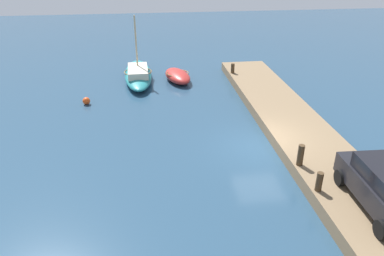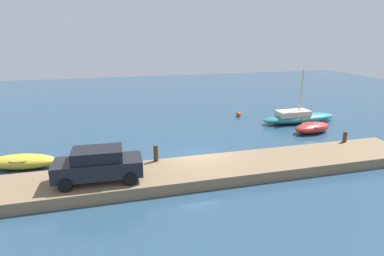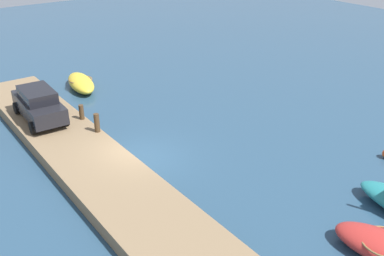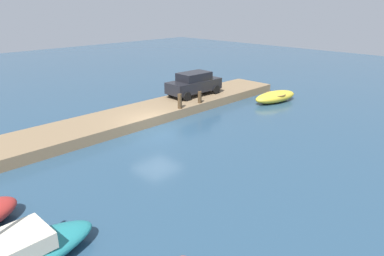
{
  "view_description": "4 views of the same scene",
  "coord_description": "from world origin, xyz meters",
  "px_view_note": "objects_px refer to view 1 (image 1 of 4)",
  "views": [
    {
      "loc": [
        -15.63,
        5.53,
        9.15
      ],
      "look_at": [
        0.83,
        3.43,
        0.89
      ],
      "focal_mm": 34.46,
      "sensor_mm": 36.0,
      "label": 1
    },
    {
      "loc": [
        -5.1,
        -17.61,
        7.67
      ],
      "look_at": [
        0.65,
        3.74,
        1.01
      ],
      "focal_mm": 29.34,
      "sensor_mm": 36.0,
      "label": 2
    },
    {
      "loc": [
        16.25,
        -8.87,
        10.51
      ],
      "look_at": [
        -0.05,
        3.09,
        0.72
      ],
      "focal_mm": 41.84,
      "sensor_mm": 36.0,
      "label": 3
    },
    {
      "loc": [
        12.24,
        15.19,
        7.11
      ],
      "look_at": [
        0.0,
        3.02,
        0.9
      ],
      "focal_mm": 32.73,
      "sensor_mm": 36.0,
      "label": 4
    }
  ],
  "objects_px": {
    "mooring_post_mid_west": "(301,155)",
    "marker_buoy": "(86,101)",
    "rowboat_red": "(178,76)",
    "parked_car": "(384,187)",
    "sailboat_teal": "(138,74)",
    "mooring_post_west": "(319,182)",
    "mooring_post_mid_east": "(233,68)"
  },
  "relations": [
    {
      "from": "mooring_post_west",
      "to": "mooring_post_mid_east",
      "type": "xyz_separation_m",
      "value": [
        14.79,
        0.0,
        -0.04
      ]
    },
    {
      "from": "rowboat_red",
      "to": "mooring_post_mid_east",
      "type": "height_order",
      "value": "mooring_post_mid_east"
    },
    {
      "from": "mooring_post_west",
      "to": "mooring_post_mid_west",
      "type": "xyz_separation_m",
      "value": [
        1.87,
        0.0,
        0.08
      ]
    },
    {
      "from": "mooring_post_mid_east",
      "to": "mooring_post_west",
      "type": "bearing_deg",
      "value": 180.0
    },
    {
      "from": "rowboat_red",
      "to": "mooring_post_mid_west",
      "type": "distance_m",
      "value": 13.96
    },
    {
      "from": "mooring_post_west",
      "to": "marker_buoy",
      "type": "relative_size",
      "value": 1.69
    },
    {
      "from": "marker_buoy",
      "to": "rowboat_red",
      "type": "bearing_deg",
      "value": -58.75
    },
    {
      "from": "parked_car",
      "to": "mooring_post_mid_west",
      "type": "bearing_deg",
      "value": 31.83
    },
    {
      "from": "mooring_post_mid_east",
      "to": "marker_buoy",
      "type": "bearing_deg",
      "value": 108.05
    },
    {
      "from": "mooring_post_mid_west",
      "to": "marker_buoy",
      "type": "relative_size",
      "value": 2.03
    },
    {
      "from": "rowboat_red",
      "to": "parked_car",
      "type": "relative_size",
      "value": 0.86
    },
    {
      "from": "sailboat_teal",
      "to": "mooring_post_west",
      "type": "relative_size",
      "value": 9.01
    },
    {
      "from": "sailboat_teal",
      "to": "parked_car",
      "type": "xyz_separation_m",
      "value": [
        -17.07,
        -8.78,
        0.99
      ]
    },
    {
      "from": "sailboat_teal",
      "to": "marker_buoy",
      "type": "xyz_separation_m",
      "value": [
        -4.38,
        3.28,
        -0.25
      ]
    },
    {
      "from": "sailboat_teal",
      "to": "mooring_post_mid_east",
      "type": "relative_size",
      "value": 10.1
    },
    {
      "from": "sailboat_teal",
      "to": "marker_buoy",
      "type": "height_order",
      "value": "sailboat_teal"
    },
    {
      "from": "parked_car",
      "to": "marker_buoy",
      "type": "distance_m",
      "value": 17.55
    },
    {
      "from": "parked_car",
      "to": "marker_buoy",
      "type": "height_order",
      "value": "parked_car"
    },
    {
      "from": "sailboat_teal",
      "to": "marker_buoy",
      "type": "relative_size",
      "value": 15.18
    },
    {
      "from": "mooring_post_mid_west",
      "to": "rowboat_red",
      "type": "bearing_deg",
      "value": 17.02
    },
    {
      "from": "parked_car",
      "to": "sailboat_teal",
      "type": "bearing_deg",
      "value": 29.43
    },
    {
      "from": "marker_buoy",
      "to": "mooring_post_mid_east",
      "type": "bearing_deg",
      "value": -71.95
    },
    {
      "from": "mooring_post_west",
      "to": "marker_buoy",
      "type": "distance_m",
      "value": 15.4
    },
    {
      "from": "marker_buoy",
      "to": "mooring_post_west",
      "type": "bearing_deg",
      "value": -138.06
    },
    {
      "from": "mooring_post_west",
      "to": "mooring_post_mid_west",
      "type": "height_order",
      "value": "mooring_post_mid_west"
    },
    {
      "from": "rowboat_red",
      "to": "parked_car",
      "type": "height_order",
      "value": "parked_car"
    },
    {
      "from": "mooring_post_mid_west",
      "to": "marker_buoy",
      "type": "bearing_deg",
      "value": 47.06
    },
    {
      "from": "rowboat_red",
      "to": "sailboat_teal",
      "type": "bearing_deg",
      "value": 64.88
    },
    {
      "from": "sailboat_teal",
      "to": "marker_buoy",
      "type": "distance_m",
      "value": 5.47
    },
    {
      "from": "rowboat_red",
      "to": "mooring_post_mid_east",
      "type": "bearing_deg",
      "value": -109.02
    },
    {
      "from": "rowboat_red",
      "to": "mooring_post_west",
      "type": "xyz_separation_m",
      "value": [
        -15.2,
        -4.08,
        0.59
      ]
    },
    {
      "from": "sailboat_teal",
      "to": "mooring_post_mid_east",
      "type": "height_order",
      "value": "sailboat_teal"
    }
  ]
}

